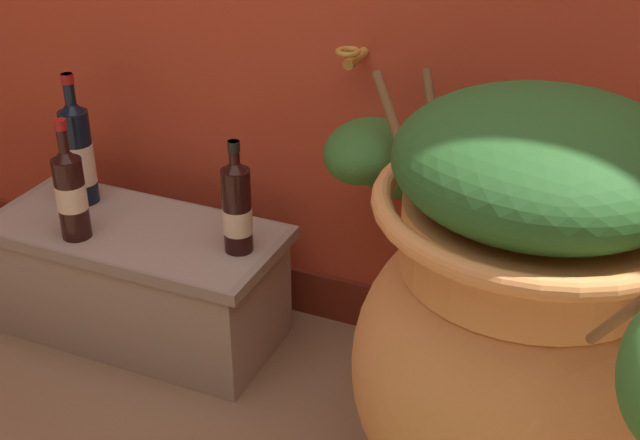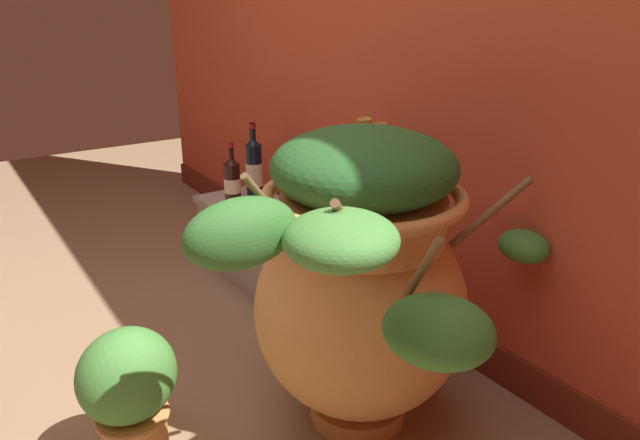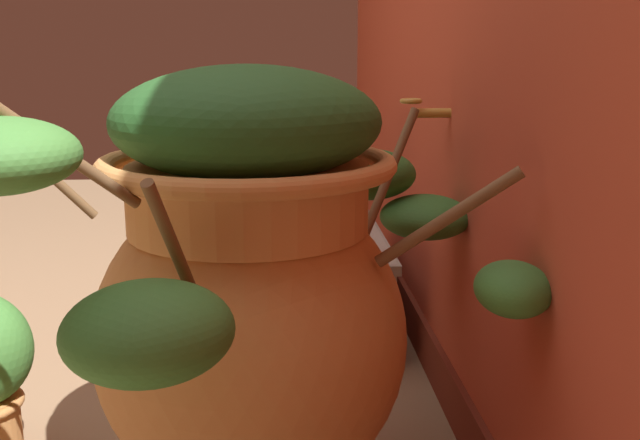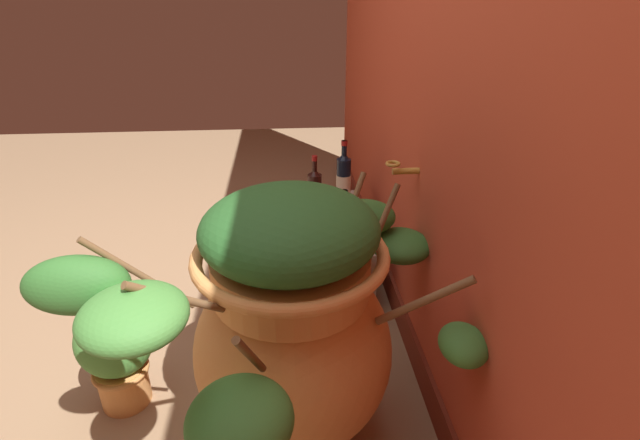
{
  "view_description": "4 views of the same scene",
  "coord_description": "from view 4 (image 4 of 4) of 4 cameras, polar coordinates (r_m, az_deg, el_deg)",
  "views": [
    {
      "loc": [
        0.56,
        -0.66,
        1.35
      ],
      "look_at": [
        -0.07,
        0.79,
        0.48
      ],
      "focal_mm": 47.9,
      "sensor_mm": 36.0,
      "label": 1
    },
    {
      "loc": [
        1.53,
        -0.3,
        1.18
      ],
      "look_at": [
        -0.03,
        0.77,
        0.46
      ],
      "focal_mm": 32.74,
      "sensor_mm": 36.0,
      "label": 2
    },
    {
      "loc": [
        1.74,
        0.66,
        0.91
      ],
      "look_at": [
        -0.21,
        0.78,
        0.45
      ],
      "focal_mm": 41.44,
      "sensor_mm": 36.0,
      "label": 3
    },
    {
      "loc": [
        1.52,
        0.6,
        1.36
      ],
      "look_at": [
        -0.02,
        0.73,
        0.6
      ],
      "focal_mm": 26.54,
      "sensor_mm": 36.0,
      "label": 4
    }
  ],
  "objects": [
    {
      "name": "back_wall",
      "position": [
        1.64,
        18.27,
        22.71
      ],
      "size": [
        4.4,
        0.33,
        2.6
      ],
      "color": "#B74228",
      "rests_on": "ground_plane"
    },
    {
      "name": "wine_bottle_right",
      "position": [
        2.41,
        -0.64,
        3.7
      ],
      "size": [
        0.07,
        0.07,
        0.3
      ],
      "color": "black",
      "rests_on": "stone_ledge"
    },
    {
      "name": "wine_bottle_middle",
      "position": [
        2.06,
        2.88,
        -0.52
      ],
      "size": [
        0.07,
        0.07,
        0.28
      ],
      "color": "black",
      "rests_on": "stone_ledge"
    },
    {
      "name": "terracotta_urn",
      "position": [
        1.43,
        -3.32,
        -12.23
      ],
      "size": [
        1.02,
        1.09,
        0.89
      ],
      "color": "#D68E4C",
      "rests_on": "ground_plane"
    },
    {
      "name": "ground_plane",
      "position": [
        2.13,
        -20.63,
        -15.56
      ],
      "size": [
        7.0,
        7.0,
        0.0
      ],
      "primitive_type": "plane",
      "color": "#896B4C"
    },
    {
      "name": "wine_bottle_left",
      "position": [
        2.5,
        2.85,
        5.01
      ],
      "size": [
        0.08,
        0.08,
        0.35
      ],
      "color": "black",
      "rests_on": "stone_ledge"
    },
    {
      "name": "stone_ledge",
      "position": [
        2.44,
        1.65,
        -2.98
      ],
      "size": [
        0.75,
        0.34,
        0.31
      ],
      "color": "#9E9384",
      "rests_on": "ground_plane"
    },
    {
      "name": "potted_shrub",
      "position": [
        1.84,
        -23.37,
        -14.51
      ],
      "size": [
        0.22,
        0.26,
        0.4
      ],
      "color": "#D68E4C",
      "rests_on": "ground_plane"
    }
  ]
}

